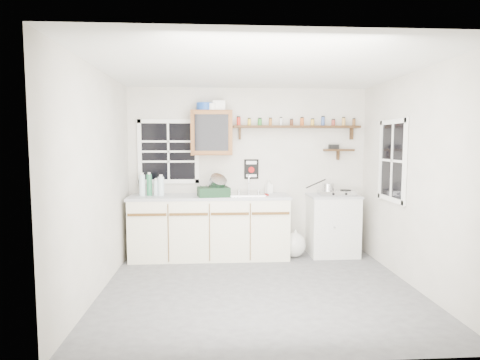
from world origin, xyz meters
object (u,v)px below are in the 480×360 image
Objects in this scene: spice_shelf at (297,126)px; hotplate at (337,193)px; dish_rack at (215,189)px; main_cabinet at (210,226)px; upper_cabinet at (212,133)px; right_cabinet at (333,225)px.

hotplate is (0.57, -0.21, -0.99)m from spice_shelf.
spice_shelf is 3.95× the size of dish_rack.
main_cabinet is 0.58m from dish_rack.
main_cabinet is 1.98m from spice_shelf.
main_cabinet is 1.21× the size of spice_shelf.
upper_cabinet reaches higher than hotplate.
spice_shelf is (-0.53, 0.19, 1.47)m from right_cabinet.
right_cabinet is 0.49m from hotplate.
spice_shelf is at bearing 9.25° from main_cabinet.
dish_rack is at bearing -81.25° from upper_cabinet.
upper_cabinet reaches higher than main_cabinet.
upper_cabinet is 0.34× the size of spice_shelf.
main_cabinet is 1.94m from hotplate.
spice_shelf is at bearing 161.56° from hotplate.
hotplate is at bearing -19.85° from spice_shelf.
right_cabinet is at bearing 0.79° from main_cabinet.
main_cabinet is at bearing -170.75° from spice_shelf.
right_cabinet is 1.71× the size of hotplate.
hotplate is at bearing -5.13° from dish_rack.
dish_rack is at bearing -56.33° from main_cabinet.
right_cabinet is 1.88× the size of dish_rack.
main_cabinet is at bearing 114.83° from dish_rack.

